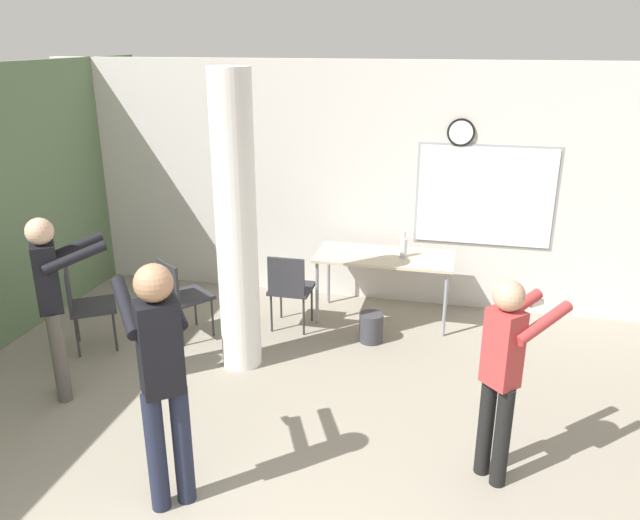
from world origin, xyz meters
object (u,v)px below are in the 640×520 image
bottle_on_table (404,247)px  chair_near_pillar (181,293)px  person_playing_front (161,369)px  person_playing_side (504,366)px  chair_by_left_wall (85,302)px  chair_table_left (290,286)px  person_watching_back (53,295)px  folding_table (384,260)px

bottle_on_table → chair_near_pillar: bottle_on_table is taller
person_playing_front → person_playing_side: person_playing_front is taller
chair_by_left_wall → person_playing_side: (3.99, -1.11, 0.40)m
chair_by_left_wall → person_playing_front: person_playing_front is taller
chair_table_left → person_playing_side: size_ratio=0.56×
chair_near_pillar → person_watching_back: 1.48m
person_playing_front → folding_table: bearing=73.1°
person_playing_front → person_playing_side: 2.29m
chair_table_left → person_playing_side: bearing=-43.7°
chair_table_left → person_playing_front: size_ratio=0.50×
bottle_on_table → person_watching_back: bearing=-140.4°
bottle_on_table → person_watching_back: size_ratio=0.18×
folding_table → chair_table_left: size_ratio=1.74×
chair_table_left → chair_near_pillar: same height
person_watching_back → person_playing_front: bearing=-34.1°
bottle_on_table → person_watching_back: 3.54m
person_playing_front → person_playing_side: (2.15, 0.77, -0.12)m
folding_table → person_playing_front: size_ratio=0.86×
bottle_on_table → chair_table_left: bottle_on_table is taller
folding_table → chair_by_left_wall: 3.17m
person_playing_front → person_watching_back: size_ratio=1.06×
chair_by_left_wall → person_playing_side: size_ratio=0.56×
person_playing_front → person_watching_back: bearing=145.9°
chair_near_pillar → chair_by_left_wall: (-0.84, -0.45, 0.00)m
chair_table_left → chair_by_left_wall: same height
bottle_on_table → person_playing_side: 2.69m
chair_by_left_wall → chair_near_pillar: bearing=27.9°
bottle_on_table → chair_table_left: (-1.15, -0.50, -0.37)m
folding_table → bottle_on_table: bottle_on_table is taller
folding_table → person_playing_front: person_playing_front is taller
person_watching_back → folding_table: bearing=41.8°
folding_table → chair_by_left_wall: (-2.84, -1.40, -0.20)m
chair_near_pillar → bottle_on_table: bearing=23.4°
chair_table_left → person_watching_back: bearing=-132.0°
folding_table → chair_near_pillar: (-2.00, -0.95, -0.20)m
chair_by_left_wall → person_playing_front: 2.69m
chair_by_left_wall → chair_table_left: bearing=25.3°
chair_near_pillar → person_watching_back: size_ratio=0.53×
person_playing_side → bottle_on_table: bearing=110.7°
bottle_on_table → person_playing_side: (0.95, -2.51, 0.03)m
bottle_on_table → person_playing_front: 3.50m
person_playing_side → chair_table_left: bearing=136.3°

